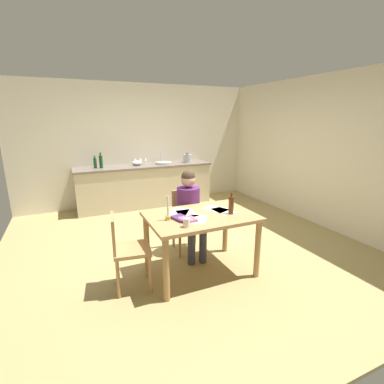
# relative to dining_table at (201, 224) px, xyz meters

# --- Properties ---
(ground_plane) EXTENTS (5.20, 5.20, 0.04)m
(ground_plane) POSITION_rel_dining_table_xyz_m (0.12, 0.77, -0.67)
(ground_plane) COLOR tan
(wall_back) EXTENTS (5.20, 0.12, 2.60)m
(wall_back) POSITION_rel_dining_table_xyz_m (0.12, 3.37, 0.65)
(wall_back) COLOR silver
(wall_back) RESTS_ON ground
(wall_right) EXTENTS (0.12, 5.20, 2.60)m
(wall_right) POSITION_rel_dining_table_xyz_m (2.72, 0.77, 0.65)
(wall_right) COLOR silver
(wall_right) RESTS_ON ground
(kitchen_counter) EXTENTS (2.90, 0.64, 0.90)m
(kitchen_counter) POSITION_rel_dining_table_xyz_m (0.12, 3.01, -0.19)
(kitchen_counter) COLOR beige
(kitchen_counter) RESTS_ON ground
(dining_table) EXTENTS (1.27, 0.87, 0.76)m
(dining_table) POSITION_rel_dining_table_xyz_m (0.00, 0.00, 0.00)
(dining_table) COLOR tan
(dining_table) RESTS_ON ground
(chair_at_table) EXTENTS (0.44, 0.44, 0.87)m
(chair_at_table) POSITION_rel_dining_table_xyz_m (0.10, 0.67, -0.16)
(chair_at_table) COLOR tan
(chair_at_table) RESTS_ON ground
(person_seated) EXTENTS (0.36, 0.61, 1.19)m
(person_seated) POSITION_rel_dining_table_xyz_m (0.09, 0.53, 0.03)
(person_seated) COLOR #592666
(person_seated) RESTS_ON ground
(chair_side_empty) EXTENTS (0.45, 0.45, 0.88)m
(chair_side_empty) POSITION_rel_dining_table_xyz_m (-0.90, 0.03, -0.15)
(chair_side_empty) COLOR tan
(chair_side_empty) RESTS_ON ground
(coffee_mug) EXTENTS (0.11, 0.07, 0.10)m
(coffee_mug) POSITION_rel_dining_table_xyz_m (-0.30, -0.28, 0.16)
(coffee_mug) COLOR white
(coffee_mug) RESTS_ON dining_table
(candlestick) EXTENTS (0.06, 0.06, 0.28)m
(candlestick) POSITION_rel_dining_table_xyz_m (-0.41, -0.00, 0.19)
(candlestick) COLOR gold
(candlestick) RESTS_ON dining_table
(book_magazine) EXTENTS (0.18, 0.19, 0.03)m
(book_magazine) POSITION_rel_dining_table_xyz_m (-0.22, -0.12, 0.13)
(book_magazine) COLOR #BE5579
(book_magazine) RESTS_ON dining_table
(book_cookery) EXTENTS (0.20, 0.24, 0.03)m
(book_cookery) POSITION_rel_dining_table_xyz_m (-0.28, -0.04, 0.13)
(book_cookery) COLOR #492A5F
(book_cookery) RESTS_ON dining_table
(paper_letter) EXTENTS (0.34, 0.36, 0.00)m
(paper_letter) POSITION_rel_dining_table_xyz_m (-0.19, 0.21, 0.11)
(paper_letter) COLOR white
(paper_letter) RESTS_ON dining_table
(paper_bill) EXTENTS (0.23, 0.31, 0.00)m
(paper_bill) POSITION_rel_dining_table_xyz_m (-0.13, 0.11, 0.11)
(paper_bill) COLOR white
(paper_bill) RESTS_ON dining_table
(paper_envelope) EXTENTS (0.24, 0.32, 0.00)m
(paper_envelope) POSITION_rel_dining_table_xyz_m (0.33, 0.02, 0.11)
(paper_envelope) COLOR white
(paper_envelope) RESTS_ON dining_table
(paper_receipt) EXTENTS (0.31, 0.35, 0.00)m
(paper_receipt) POSITION_rel_dining_table_xyz_m (0.27, 0.12, 0.11)
(paper_receipt) COLOR white
(paper_receipt) RESTS_ON dining_table
(paper_notice) EXTENTS (0.33, 0.36, 0.00)m
(paper_notice) POSITION_rel_dining_table_xyz_m (-0.11, -0.12, 0.11)
(paper_notice) COLOR white
(paper_notice) RESTS_ON dining_table
(wine_bottle_on_table) EXTENTS (0.06, 0.06, 0.27)m
(wine_bottle_on_table) POSITION_rel_dining_table_xyz_m (0.35, -0.11, 0.22)
(wine_bottle_on_table) COLOR #593319
(wine_bottle_on_table) RESTS_ON dining_table
(sink_unit) EXTENTS (0.36, 0.36, 0.24)m
(sink_unit) POSITION_rel_dining_table_xyz_m (0.55, 3.01, 0.28)
(sink_unit) COLOR #B2B7BC
(sink_unit) RESTS_ON kitchen_counter
(bottle_oil) EXTENTS (0.06, 0.06, 0.25)m
(bottle_oil) POSITION_rel_dining_table_xyz_m (-0.88, 3.06, 0.36)
(bottle_oil) COLOR #194C23
(bottle_oil) RESTS_ON kitchen_counter
(bottle_vinegar) EXTENTS (0.07, 0.07, 0.31)m
(bottle_vinegar) POSITION_rel_dining_table_xyz_m (-0.76, 3.02, 0.38)
(bottle_vinegar) COLOR #194C23
(bottle_vinegar) RESTS_ON kitchen_counter
(mixing_bowl) EXTENTS (0.21, 0.21, 0.09)m
(mixing_bowl) POSITION_rel_dining_table_xyz_m (-0.02, 3.09, 0.30)
(mixing_bowl) COLOR white
(mixing_bowl) RESTS_ON kitchen_counter
(stovetop_kettle) EXTENTS (0.18, 0.18, 0.22)m
(stovetop_kettle) POSITION_rel_dining_table_xyz_m (1.12, 3.01, 0.35)
(stovetop_kettle) COLOR #B7BABF
(stovetop_kettle) RESTS_ON kitchen_counter
(wine_glass_near_sink) EXTENTS (0.07, 0.07, 0.15)m
(wine_glass_near_sink) POSITION_rel_dining_table_xyz_m (0.18, 3.16, 0.36)
(wine_glass_near_sink) COLOR silver
(wine_glass_near_sink) RESTS_ON kitchen_counter
(wine_glass_by_kettle) EXTENTS (0.07, 0.07, 0.15)m
(wine_glass_by_kettle) POSITION_rel_dining_table_xyz_m (0.07, 3.16, 0.36)
(wine_glass_by_kettle) COLOR silver
(wine_glass_by_kettle) RESTS_ON kitchen_counter
(wine_glass_back_left) EXTENTS (0.07, 0.07, 0.15)m
(wine_glass_back_left) POSITION_rel_dining_table_xyz_m (-0.05, 3.16, 0.36)
(wine_glass_back_left) COLOR silver
(wine_glass_back_left) RESTS_ON kitchen_counter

